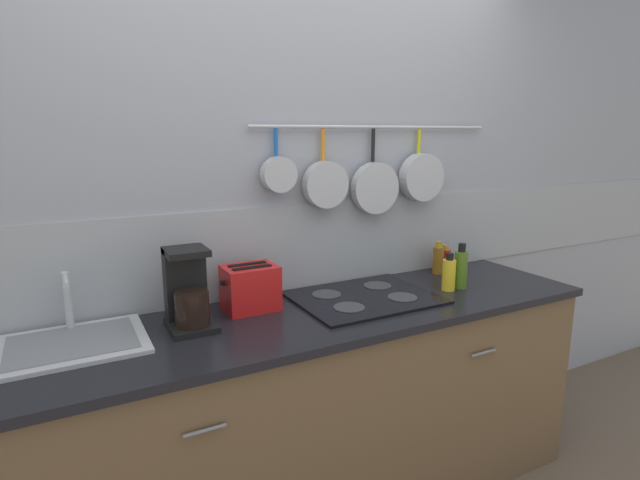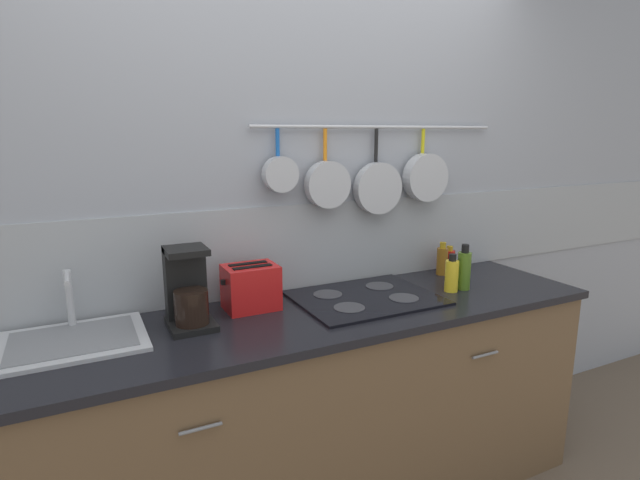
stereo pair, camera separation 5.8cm
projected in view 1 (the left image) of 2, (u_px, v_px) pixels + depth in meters
wall_back at (290, 218)px, 2.33m from camera, size 7.20×0.15×2.60m
cabinet_base at (325, 415)px, 2.20m from camera, size 2.44×0.61×0.90m
countertop at (326, 315)px, 2.10m from camera, size 2.48×0.64×0.03m
sink_basin at (72, 341)px, 1.75m from camera, size 0.49×0.39×0.23m
coffee_maker at (188, 294)px, 1.91m from camera, size 0.17×0.21×0.31m
toaster at (250, 288)px, 2.10m from camera, size 0.24×0.17×0.19m
cooktop at (364, 297)px, 2.25m from camera, size 0.62×0.49×0.01m
bottle_dish_soap at (449, 274)px, 2.36m from camera, size 0.06×0.06×0.18m
bottle_cooking_wine at (461, 268)px, 2.39m from camera, size 0.06×0.06×0.22m
bottle_vinegar at (438, 259)px, 2.64m from camera, size 0.06×0.06×0.17m
bottle_hot_sauce at (445, 259)px, 2.70m from camera, size 0.06×0.06×0.14m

